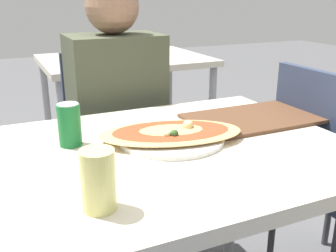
{
  "coord_description": "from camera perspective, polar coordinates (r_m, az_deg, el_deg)",
  "views": [
    {
      "loc": [
        -0.42,
        -0.95,
        1.19
      ],
      "look_at": [
        0.03,
        0.02,
        0.82
      ],
      "focal_mm": 42.0,
      "sensor_mm": 36.0,
      "label": 1
    }
  ],
  "objects": [
    {
      "name": "dining_table",
      "position": [
        1.16,
        -0.9,
        -7.17
      ],
      "size": [
        1.1,
        0.82,
        0.76
      ],
      "color": "beige",
      "rests_on": "ground_plane"
    },
    {
      "name": "soda_can",
      "position": [
        1.16,
        -14.12,
        0.17
      ],
      "size": [
        0.07,
        0.07,
        0.12
      ],
      "color": "#197233",
      "rests_on": "dining_table"
    },
    {
      "name": "chair_side_right",
      "position": [
        1.67,
        22.17,
        -5.94
      ],
      "size": [
        0.4,
        0.4,
        0.93
      ],
      "rotation": [
        0.0,
        0.0,
        -1.57
      ],
      "color": "#2D3851",
      "rests_on": "ground_plane"
    },
    {
      "name": "chair_far_seated",
      "position": [
        1.88,
        -8.18,
        -1.94
      ],
      "size": [
        0.4,
        0.4,
        0.93
      ],
      "rotation": [
        0.0,
        0.0,
        3.14
      ],
      "color": "#2D3851",
      "rests_on": "ground_plane"
    },
    {
      "name": "drink_glass",
      "position": [
        0.81,
        -10.1,
        -7.76
      ],
      "size": [
        0.07,
        0.07,
        0.13
      ],
      "color": "#E0DB7F",
      "rests_on": "dining_table"
    },
    {
      "name": "serving_tray",
      "position": [
        1.4,
        12.11,
        1.11
      ],
      "size": [
        0.45,
        0.28,
        0.01
      ],
      "color": "brown",
      "rests_on": "dining_table"
    },
    {
      "name": "person_seated",
      "position": [
        1.71,
        -7.38,
        3.48
      ],
      "size": [
        0.39,
        0.29,
        1.24
      ],
      "rotation": [
        0.0,
        0.0,
        3.14
      ],
      "color": "#2D2D38",
      "rests_on": "ground_plane"
    },
    {
      "name": "pizza_main",
      "position": [
        1.18,
        0.48,
        -1.2
      ],
      "size": [
        0.47,
        0.33,
        0.06
      ],
      "color": "white",
      "rests_on": "dining_table"
    },
    {
      "name": "background_table",
      "position": [
        2.73,
        -7.1,
        8.58
      ],
      "size": [
        1.1,
        0.8,
        0.88
      ],
      "color": "beige",
      "rests_on": "ground_plane"
    }
  ]
}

